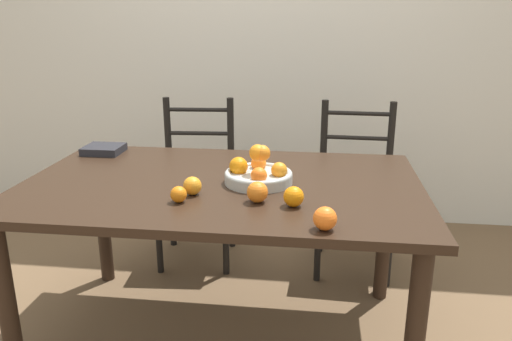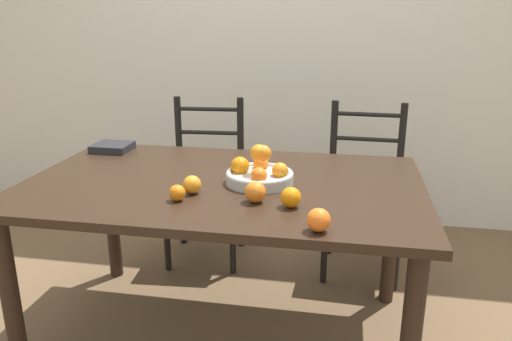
{
  "view_description": "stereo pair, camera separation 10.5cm",
  "coord_description": "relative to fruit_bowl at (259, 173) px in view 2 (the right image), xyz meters",
  "views": [
    {
      "loc": [
        0.39,
        -1.94,
        1.42
      ],
      "look_at": [
        0.16,
        -0.08,
        0.83
      ],
      "focal_mm": 35.0,
      "sensor_mm": 36.0,
      "label": 1
    },
    {
      "loc": [
        0.49,
        -1.92,
        1.42
      ],
      "look_at": [
        0.16,
        -0.08,
        0.83
      ],
      "focal_mm": 35.0,
      "sensor_mm": 36.0,
      "label": 2
    }
  ],
  "objects": [
    {
      "name": "ground_plane",
      "position": [
        -0.15,
        -0.0,
        -0.8
      ],
      "size": [
        12.0,
        12.0,
        0.0
      ],
      "primitive_type": "plane",
      "color": "brown"
    },
    {
      "name": "wall_back",
      "position": [
        -0.15,
        1.51,
        0.5
      ],
      "size": [
        8.0,
        0.06,
        2.6
      ],
      "color": "silver",
      "rests_on": "ground_plane"
    },
    {
      "name": "dining_table",
      "position": [
        -0.15,
        -0.0,
        -0.13
      ],
      "size": [
        1.65,
        1.02,
        0.75
      ],
      "color": "black",
      "rests_on": "ground_plane"
    },
    {
      "name": "fruit_bowl",
      "position": [
        0.0,
        0.0,
        0.0
      ],
      "size": [
        0.28,
        0.28,
        0.16
      ],
      "color": "#B2B7B2",
      "rests_on": "dining_table"
    },
    {
      "name": "orange_loose_0",
      "position": [
        0.02,
        -0.22,
        -0.0
      ],
      "size": [
        0.08,
        0.08,
        0.08
      ],
      "color": "orange",
      "rests_on": "dining_table"
    },
    {
      "name": "orange_loose_1",
      "position": [
        -0.27,
        -0.26,
        -0.01
      ],
      "size": [
        0.06,
        0.06,
        0.06
      ],
      "color": "orange",
      "rests_on": "dining_table"
    },
    {
      "name": "orange_loose_2",
      "position": [
        0.16,
        -0.25,
        -0.01
      ],
      "size": [
        0.08,
        0.08,
        0.08
      ],
      "color": "orange",
      "rests_on": "dining_table"
    },
    {
      "name": "orange_loose_3",
      "position": [
        0.27,
        -0.44,
        -0.0
      ],
      "size": [
        0.08,
        0.08,
        0.08
      ],
      "color": "orange",
      "rests_on": "dining_table"
    },
    {
      "name": "orange_loose_4",
      "position": [
        -0.23,
        -0.17,
        -0.01
      ],
      "size": [
        0.07,
        0.07,
        0.07
      ],
      "color": "orange",
      "rests_on": "dining_table"
    },
    {
      "name": "chair_left",
      "position": [
        -0.46,
        0.78,
        -0.34
      ],
      "size": [
        0.45,
        0.43,
        0.95
      ],
      "rotation": [
        0.0,
        0.0,
        0.08
      ],
      "color": "black",
      "rests_on": "ground_plane"
    },
    {
      "name": "chair_right",
      "position": [
        0.46,
        0.78,
        -0.34
      ],
      "size": [
        0.43,
        0.41,
        0.95
      ],
      "rotation": [
        0.0,
        0.0,
        -0.04
      ],
      "color": "black",
      "rests_on": "ground_plane"
    },
    {
      "name": "book_stack",
      "position": [
        -0.83,
        0.37,
        -0.02
      ],
      "size": [
        0.19,
        0.16,
        0.04
      ],
      "color": "#232328",
      "rests_on": "dining_table"
    }
  ]
}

